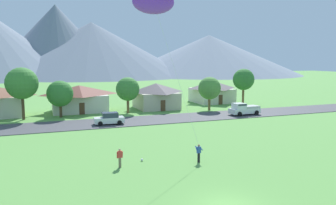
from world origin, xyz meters
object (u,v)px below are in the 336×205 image
(tree_near_right, at_px, (244,80))
(tree_far_right, at_px, (22,83))
(watcher_person, at_px, (120,158))
(soccer_ball, at_px, (142,160))
(tree_near_left, at_px, (210,88))
(house_right_center, at_px, (156,95))
(parked_car_white_west_end, at_px, (109,119))
(kite_flyer_with_kite, at_px, (154,2))
(house_left_center, at_px, (212,91))
(tree_center, at_px, (128,89))
(pickup_truck_white_west_side, at_px, (244,109))
(house_rightmost, at_px, (79,98))
(tree_left_of_center, at_px, (60,94))

(tree_near_right, height_order, tree_far_right, tree_far_right)
(tree_far_right, distance_m, watcher_person, 29.78)
(soccer_ball, bearing_deg, tree_near_left, 51.43)
(house_right_center, xyz_separation_m, parked_car_white_west_end, (-11.47, -13.02, -1.61))
(parked_car_white_west_end, xyz_separation_m, soccer_ball, (-0.51, -18.27, -0.75))
(kite_flyer_with_kite, bearing_deg, house_left_center, 54.88)
(house_left_center, height_order, tree_center, tree_center)
(house_left_center, bearing_deg, tree_center, -159.21)
(tree_center, height_order, tree_far_right, tree_far_right)
(tree_center, distance_m, parked_car_white_west_end, 11.14)
(pickup_truck_white_west_side, distance_m, kite_flyer_with_kite, 31.50)
(soccer_ball, bearing_deg, kite_flyer_with_kite, 0.44)
(house_left_center, xyz_separation_m, house_rightmost, (-28.28, -3.07, 0.00))
(house_right_center, bearing_deg, parked_car_white_west_end, -131.38)
(house_right_center, relative_size, house_rightmost, 0.84)
(house_right_center, relative_size, tree_left_of_center, 1.42)
(house_left_center, xyz_separation_m, tree_near_left, (-5.76, -9.86, 1.59))
(tree_near_right, distance_m, watcher_person, 42.84)
(house_right_center, distance_m, watcher_person, 35.40)
(tree_near_left, relative_size, tree_far_right, 0.75)
(house_right_center, distance_m, tree_near_right, 17.70)
(house_right_center, xyz_separation_m, tree_left_of_center, (-17.62, -4.09, 1.34))
(tree_near_right, height_order, pickup_truck_white_west_side, tree_near_right)
(watcher_person, bearing_deg, house_right_center, 66.19)
(tree_near_right, relative_size, kite_flyer_with_kite, 0.48)
(house_left_center, bearing_deg, pickup_truck_white_west_side, -100.14)
(house_rightmost, relative_size, watcher_person, 5.97)
(kite_flyer_with_kite, relative_size, soccer_ball, 64.77)
(tree_left_of_center, bearing_deg, tree_near_left, -3.55)
(tree_near_left, height_order, tree_far_right, tree_far_right)
(soccer_ball, bearing_deg, house_left_center, 53.57)
(tree_center, distance_m, tree_near_right, 23.54)
(house_rightmost, distance_m, tree_near_left, 23.57)
(parked_car_white_west_end, relative_size, watcher_person, 2.56)
(tree_near_left, height_order, parked_car_white_west_end, tree_near_left)
(house_rightmost, distance_m, tree_left_of_center, 6.41)
(tree_left_of_center, relative_size, tree_center, 0.95)
(house_left_center, relative_size, house_right_center, 1.00)
(tree_near_left, relative_size, tree_center, 0.98)
(tree_left_of_center, xyz_separation_m, tree_center, (11.22, 0.43, 0.35))
(tree_center, relative_size, watcher_person, 3.72)
(tree_center, height_order, tree_near_right, tree_near_right)
(house_right_center, distance_m, parked_car_white_west_end, 17.43)
(house_rightmost, xyz_separation_m, tree_center, (7.70, -4.74, 1.74))
(tree_near_left, height_order, kite_flyer_with_kite, kite_flyer_with_kite)
(tree_near_right, distance_m, kite_flyer_with_kite, 40.32)
(tree_far_right, xyz_separation_m, pickup_truck_white_west_side, (34.28, -8.53, -4.57))
(pickup_truck_white_west_side, distance_m, soccer_ball, 29.59)
(tree_left_of_center, distance_m, pickup_truck_white_west_side, 30.19)
(house_left_center, height_order, pickup_truck_white_west_side, house_left_center)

